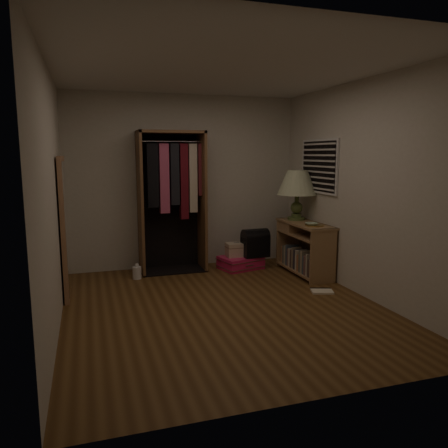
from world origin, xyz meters
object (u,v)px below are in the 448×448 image
(floor_mirror, at_px, (65,227))
(pink_suitcase, at_px, (241,262))
(train_case, at_px, (236,250))
(white_jug, at_px, (137,273))
(console_bookshelf, at_px, (303,246))
(black_bag, at_px, (255,242))
(open_wardrobe, at_px, (172,190))
(table_lamp, at_px, (297,184))

(floor_mirror, distance_m, pink_suitcase, 2.63)
(pink_suitcase, bearing_deg, floor_mirror, 177.11)
(train_case, distance_m, white_jug, 1.52)
(console_bookshelf, xyz_separation_m, black_bag, (-0.57, 0.44, 0.01))
(pink_suitcase, height_order, black_bag, black_bag)
(console_bookshelf, bearing_deg, white_jug, 169.93)
(open_wardrobe, bearing_deg, console_bookshelf, -22.47)
(table_lamp, bearing_deg, white_jug, 175.97)
(black_bag, height_order, table_lamp, table_lamp)
(floor_mirror, bearing_deg, black_bag, 10.20)
(black_bag, bearing_deg, console_bookshelf, -41.10)
(floor_mirror, xyz_separation_m, table_lamp, (3.24, 0.29, 0.44))
(train_case, height_order, table_lamp, table_lamp)
(console_bookshelf, bearing_deg, floor_mirror, -179.29)
(console_bookshelf, height_order, floor_mirror, floor_mirror)
(floor_mirror, distance_m, train_case, 2.52)
(train_case, xyz_separation_m, table_lamp, (0.85, -0.27, 0.99))
(floor_mirror, relative_size, pink_suitcase, 2.36)
(floor_mirror, bearing_deg, console_bookshelf, 0.71)
(floor_mirror, height_order, black_bag, floor_mirror)
(pink_suitcase, relative_size, white_jug, 3.39)
(open_wardrobe, height_order, table_lamp, open_wardrobe)
(white_jug, bearing_deg, console_bookshelf, -10.07)
(open_wardrobe, distance_m, pink_suitcase, 1.50)
(pink_suitcase, bearing_deg, black_bag, -32.91)
(train_case, relative_size, black_bag, 0.73)
(pink_suitcase, bearing_deg, console_bookshelf, -48.25)
(console_bookshelf, xyz_separation_m, open_wardrobe, (-1.77, 0.73, 0.81))
(table_lamp, distance_m, white_jug, 2.65)
(train_case, bearing_deg, floor_mirror, -167.46)
(table_lamp, bearing_deg, console_bookshelf, -91.17)
(floor_mirror, bearing_deg, table_lamp, 5.14)
(open_wardrobe, relative_size, table_lamp, 2.79)
(black_bag, xyz_separation_m, white_jug, (-1.77, -0.02, -0.32))
(train_case, bearing_deg, white_jug, -176.72)
(train_case, height_order, black_bag, black_bag)
(floor_mirror, distance_m, black_bag, 2.74)
(black_bag, distance_m, table_lamp, 1.07)
(open_wardrobe, bearing_deg, train_case, -12.83)
(console_bookshelf, height_order, open_wardrobe, open_wardrobe)
(floor_mirror, height_order, pink_suitcase, floor_mirror)
(floor_mirror, height_order, white_jug, floor_mirror)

